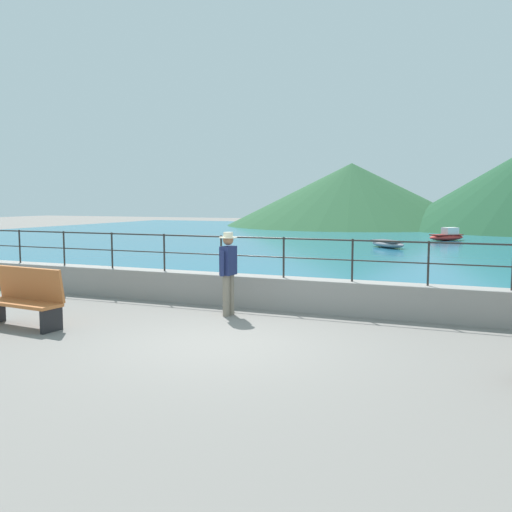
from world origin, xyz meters
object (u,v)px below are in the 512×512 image
(bench_main, at_px, (25,297))
(boat_0, at_px, (447,236))
(boat_1, at_px, (388,244))
(person_walking, at_px, (228,269))

(bench_main, distance_m, boat_0, 26.79)
(bench_main, height_order, boat_1, bench_main)
(boat_0, bearing_deg, bench_main, -103.30)
(person_walking, bearing_deg, boat_0, 82.78)
(boat_0, bearing_deg, person_walking, -97.22)
(bench_main, xyz_separation_m, boat_1, (3.73, 19.77, -0.30))
(boat_0, distance_m, boat_1, 6.75)
(boat_1, bearing_deg, bench_main, -100.68)
(bench_main, distance_m, boat_1, 20.12)
(person_walking, relative_size, boat_0, 0.76)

